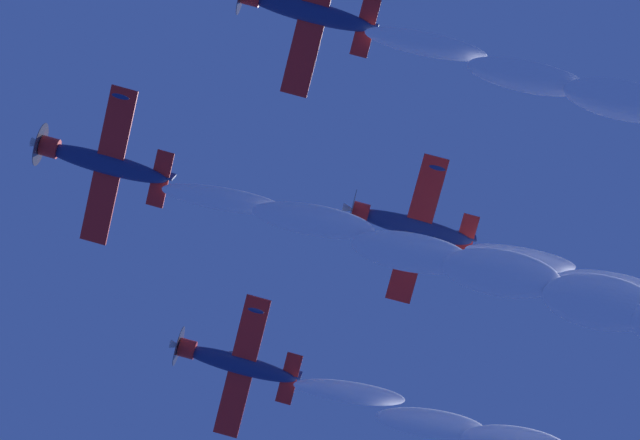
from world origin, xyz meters
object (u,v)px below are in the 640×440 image
object	(u,v)px
airplane_lead	(101,162)
airplane_right_wingman	(235,363)
airplane_slot_tail	(409,226)
airplane_left_wingman	(305,10)

from	to	relation	value
airplane_lead	airplane_right_wingman	size ratio (longest dim) A/B	1.00
airplane_lead	airplane_right_wingman	distance (m)	14.81
airplane_lead	airplane_slot_tail	bearing A→B (deg)	91.06
airplane_left_wingman	airplane_slot_tail	xyz separation A→B (m)	(-10.97, 9.29, 0.99)
airplane_right_wingman	airplane_left_wingman	bearing A→B (deg)	-4.42
airplane_lead	airplane_slot_tail	world-z (taller)	airplane_slot_tail
airplane_right_wingman	airplane_slot_tail	world-z (taller)	airplane_slot_tail
airplane_left_wingman	airplane_slot_tail	bearing A→B (deg)	139.74
airplane_left_wingman	airplane_right_wingman	xyz separation A→B (m)	(-21.40, 1.65, -1.08)
airplane_lead	airplane_left_wingman	xyz separation A→B (m)	(10.64, 8.50, 1.86)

